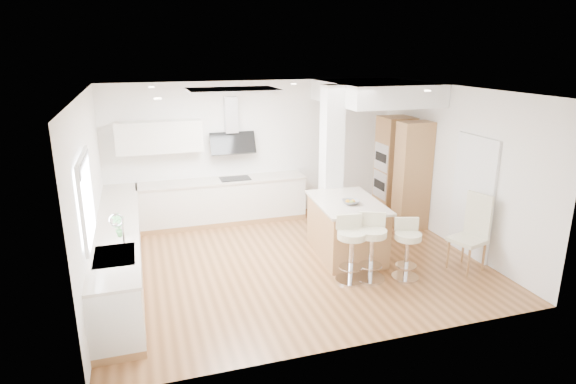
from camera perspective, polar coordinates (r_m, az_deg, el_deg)
name	(u,v)px	position (r m, az deg, el deg)	size (l,w,h in m)	color
ground	(293,261)	(8.11, 0.54, -8.19)	(6.00, 6.00, 0.00)	#996439
ceiling	(293,261)	(8.11, 0.54, -8.19)	(6.00, 5.00, 0.02)	white
wall_back	(255,150)	(9.97, -3.90, 5.01)	(6.00, 0.04, 2.80)	white
wall_left	(90,197)	(7.31, -22.40, -0.57)	(0.04, 5.00, 2.80)	white
wall_right	(454,167)	(8.99, 19.10, 2.83)	(0.04, 5.00, 2.80)	white
skylight	(233,91)	(7.76, -6.49, 11.86)	(4.10, 2.10, 0.06)	white
window_left	(86,195)	(6.36, -22.86, -0.30)	(0.06, 1.28, 1.07)	white
doorway_right	(473,198)	(8.62, 21.03, -0.70)	(0.05, 1.00, 2.10)	#453E36
counter_left	(120,250)	(7.81, -19.32, -6.51)	(0.63, 4.50, 1.35)	#B17F4B
counter_back	(215,190)	(9.70, -8.68, 0.24)	(3.62, 0.63, 2.50)	#B17F4B
pillar	(331,163)	(8.84, 5.15, 3.48)	(0.35, 0.35, 2.80)	white
soffit	(375,92)	(9.50, 10.26, 11.53)	(1.78, 2.20, 0.40)	white
oven_column	(401,171)	(9.89, 13.23, 2.42)	(0.63, 1.21, 2.10)	#B17F4B
peninsula	(346,228)	(8.25, 6.92, -4.22)	(1.16, 1.65, 1.03)	#B17F4B
bar_stool_a	(351,245)	(7.31, 7.48, -6.30)	(0.51, 0.51, 1.02)	silver
bar_stool_b	(372,243)	(7.42, 9.87, -6.02)	(0.61, 0.61, 1.03)	silver
bar_stool_c	(407,246)	(7.58, 13.94, -6.21)	(0.53, 0.53, 0.93)	silver
dining_chair	(473,229)	(8.18, 21.06, -4.15)	(0.60, 0.60, 1.23)	beige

